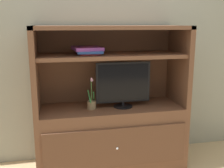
{
  "coord_description": "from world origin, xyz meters",
  "views": [
    {
      "loc": [
        -0.55,
        -2.23,
        1.51
      ],
      "look_at": [
        0.0,
        0.35,
        0.92
      ],
      "focal_mm": 43.29,
      "sensor_mm": 36.0,
      "label": 1
    }
  ],
  "objects_px": {
    "media_console": "(111,122)",
    "potted_plant": "(92,103)",
    "tv_monitor": "(123,84)",
    "magazine_stack": "(88,50)"
  },
  "relations": [
    {
      "from": "media_console",
      "to": "magazine_stack",
      "type": "bearing_deg",
      "value": -177.94
    },
    {
      "from": "magazine_stack",
      "to": "media_console",
      "type": "bearing_deg",
      "value": 2.06
    },
    {
      "from": "potted_plant",
      "to": "media_console",
      "type": "bearing_deg",
      "value": 12.28
    },
    {
      "from": "magazine_stack",
      "to": "potted_plant",
      "type": "bearing_deg",
      "value": -58.73
    },
    {
      "from": "media_console",
      "to": "tv_monitor",
      "type": "height_order",
      "value": "media_console"
    },
    {
      "from": "tv_monitor",
      "to": "media_console",
      "type": "bearing_deg",
      "value": 160.75
    },
    {
      "from": "tv_monitor",
      "to": "potted_plant",
      "type": "height_order",
      "value": "tv_monitor"
    },
    {
      "from": "media_console",
      "to": "potted_plant",
      "type": "distance_m",
      "value": 0.32
    },
    {
      "from": "media_console",
      "to": "potted_plant",
      "type": "xyz_separation_m",
      "value": [
        -0.21,
        -0.05,
        0.24
      ]
    },
    {
      "from": "potted_plant",
      "to": "magazine_stack",
      "type": "height_order",
      "value": "magazine_stack"
    }
  ]
}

